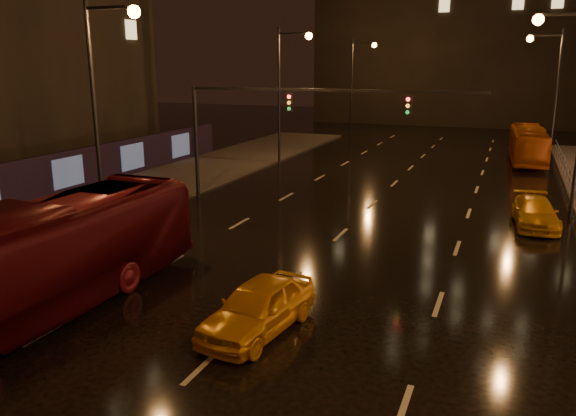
{
  "coord_description": "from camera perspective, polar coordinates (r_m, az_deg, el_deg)",
  "views": [
    {
      "loc": [
        6.66,
        -6.97,
        7.31
      ],
      "look_at": [
        -0.32,
        10.52,
        2.5
      ],
      "focal_mm": 35.0,
      "sensor_mm": 36.0,
      "label": 1
    }
  ],
  "objects": [
    {
      "name": "ground",
      "position": [
        28.73,
        7.62,
        -0.54
      ],
      "size": [
        140.0,
        140.0,
        0.0
      ],
      "primitive_type": "plane",
      "color": "black",
      "rests_on": "ground"
    },
    {
      "name": "sidewalk_left",
      "position": [
        30.68,
        -20.18,
        -0.21
      ],
      "size": [
        7.0,
        70.0,
        0.15
      ],
      "primitive_type": "cube",
      "color": "#38332D",
      "rests_on": "ground"
    },
    {
      "name": "traffic_signal",
      "position": [
        29.52,
        -1.76,
        9.32
      ],
      "size": [
        15.31,
        0.32,
        6.2
      ],
      "color": "black",
      "rests_on": "ground"
    },
    {
      "name": "bus_red",
      "position": [
        18.17,
        -24.13,
        -4.9
      ],
      "size": [
        3.1,
        12.37,
        3.43
      ],
      "primitive_type": "imported",
      "rotation": [
        0.0,
        0.0,
        -0.02
      ],
      "color": "#520B12",
      "rests_on": "ground"
    },
    {
      "name": "bus_curb",
      "position": [
        47.26,
        23.19,
        5.95
      ],
      "size": [
        2.78,
        9.91,
        2.73
      ],
      "primitive_type": "imported",
      "rotation": [
        0.0,
        0.0,
        0.05
      ],
      "color": "#AE5011",
      "rests_on": "ground"
    },
    {
      "name": "taxi_near",
      "position": [
        15.96,
        -3.05,
        -10.0
      ],
      "size": [
        2.32,
        4.53,
        1.48
      ],
      "primitive_type": "imported",
      "rotation": [
        0.0,
        0.0,
        -0.14
      ],
      "color": "orange",
      "rests_on": "ground"
    },
    {
      "name": "taxi_far",
      "position": [
        28.5,
        23.8,
        -0.43
      ],
      "size": [
        2.28,
        4.66,
        1.3
      ],
      "primitive_type": "imported",
      "rotation": [
        0.0,
        0.0,
        0.1
      ],
      "color": "#C38612",
      "rests_on": "ground"
    }
  ]
}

